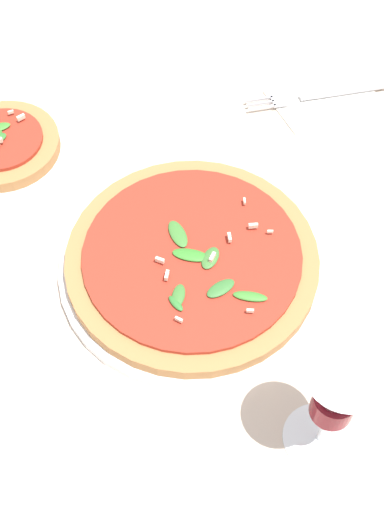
# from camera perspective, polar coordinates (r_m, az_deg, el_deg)

# --- Properties ---
(ground_plane) EXTENTS (6.00, 6.00, 0.00)m
(ground_plane) POSITION_cam_1_polar(r_m,az_deg,el_deg) (0.90, 0.77, -2.29)
(ground_plane) COLOR beige
(pizza_arugula_main) EXTENTS (0.34, 0.34, 0.05)m
(pizza_arugula_main) POSITION_cam_1_polar(r_m,az_deg,el_deg) (0.90, 0.00, -0.48)
(pizza_arugula_main) COLOR white
(pizza_arugula_main) RESTS_ON ground_plane
(pizza_personal_side) EXTENTS (0.18, 0.18, 0.05)m
(pizza_personal_side) POSITION_cam_1_polar(r_m,az_deg,el_deg) (1.05, -14.85, 8.38)
(pizza_personal_side) COLOR white
(pizza_personal_side) RESTS_ON ground_plane
(wine_glass) EXTENTS (0.08, 0.08, 0.17)m
(wine_glass) POSITION_cam_1_polar(r_m,az_deg,el_deg) (0.72, 11.47, -10.96)
(wine_glass) COLOR white
(wine_glass) RESTS_ON ground_plane
(napkin) EXTENTS (0.18, 0.14, 0.01)m
(napkin) POSITION_cam_1_polar(r_m,az_deg,el_deg) (1.13, 10.44, 12.45)
(napkin) COLOR silver
(napkin) RESTS_ON ground_plane
(fork) EXTENTS (0.22, 0.03, 0.00)m
(fork) POSITION_cam_1_polar(r_m,az_deg,el_deg) (1.12, 10.07, 12.59)
(fork) COLOR silver
(fork) RESTS_ON ground_plane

